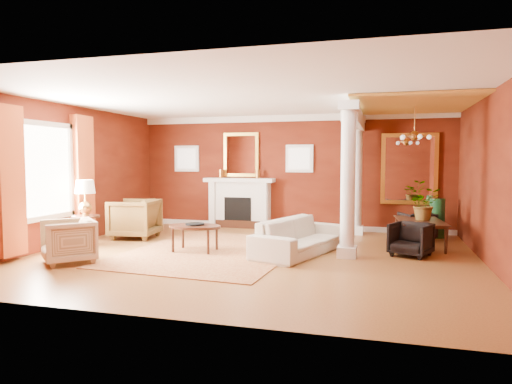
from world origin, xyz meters
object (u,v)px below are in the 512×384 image
(sofa, at_px, (300,231))
(coffee_table, at_px, (195,228))
(armchair_leopard, at_px, (135,217))
(dining_table, at_px, (421,226))
(armchair_stripe, at_px, (68,239))
(side_table, at_px, (85,203))

(sofa, distance_m, coffee_table, 2.00)
(armchair_leopard, distance_m, dining_table, 6.18)
(armchair_stripe, xyz_separation_m, side_table, (-0.65, 1.37, 0.48))
(armchair_stripe, relative_size, coffee_table, 0.81)
(armchair_leopard, relative_size, side_table, 0.72)
(armchair_stripe, bearing_deg, armchair_leopard, 138.42)
(coffee_table, height_order, side_table, side_table)
(sofa, relative_size, dining_table, 1.45)
(armchair_stripe, distance_m, side_table, 1.59)
(dining_table, bearing_deg, armchair_stripe, 112.62)
(coffee_table, xyz_separation_m, dining_table, (4.22, 1.72, -0.04))
(armchair_stripe, bearing_deg, sofa, 69.99)
(armchair_leopard, height_order, side_table, side_table)
(coffee_table, xyz_separation_m, side_table, (-2.35, -0.10, 0.43))
(armchair_leopard, bearing_deg, armchair_stripe, -1.68)
(sofa, distance_m, armchair_leopard, 3.95)
(sofa, relative_size, coffee_table, 2.20)
(armchair_stripe, bearing_deg, side_table, 158.87)
(armchair_leopard, bearing_deg, coffee_table, 54.63)
(coffee_table, bearing_deg, side_table, -177.49)
(side_table, distance_m, dining_table, 6.83)
(sofa, bearing_deg, dining_table, -40.37)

